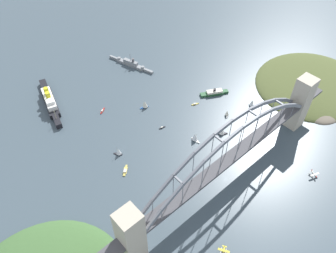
# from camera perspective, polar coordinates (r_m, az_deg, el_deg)

# --- Properties ---
(ground_plane) EXTENTS (1400.00, 1400.00, 0.00)m
(ground_plane) POSITION_cam_1_polar(r_m,az_deg,el_deg) (311.93, 9.78, -8.78)
(ground_plane) COLOR #3D4C56
(harbor_arch_bridge) EXTENTS (274.48, 15.43, 72.61)m
(harbor_arch_bridge) POSITION_cam_1_polar(r_m,az_deg,el_deg) (287.04, 10.56, -5.12)
(harbor_arch_bridge) COLOR #BCB29E
(harbor_arch_bridge) RESTS_ON ground
(headland_east_shore) EXTENTS (137.30, 125.94, 16.73)m
(headland_east_shore) POSITION_cam_1_polar(r_m,az_deg,el_deg) (434.38, 23.21, 6.40)
(headland_east_shore) COLOR #4C562D
(headland_east_shore) RESTS_ON ground
(ocean_liner) EXTENTS (28.98, 82.51, 18.63)m
(ocean_liner) POSITION_cam_1_polar(r_m,az_deg,el_deg) (393.87, -19.50, 4.18)
(ocean_liner) COLOR black
(ocean_liner) RESTS_ON ground
(naval_cruiser) EXTENTS (21.57, 65.06, 17.16)m
(naval_cruiser) POSITION_cam_1_polar(r_m,az_deg,el_deg) (432.79, -6.31, 10.58)
(naval_cruiser) COLOR gray
(naval_cruiser) RESTS_ON ground
(harbor_ferry_steamer) EXTENTS (31.66, 20.74, 7.71)m
(harbor_ferry_steamer) POSITION_cam_1_polar(r_m,az_deg,el_deg) (390.02, 7.86, 5.74)
(harbor_ferry_steamer) COLOR #23512D
(harbor_ferry_steamer) RESTS_ON ground
(seaplane_taxiing_near_bridge) EXTENTS (7.50, 8.63, 5.23)m
(seaplane_taxiing_near_bridge) POSITION_cam_1_polar(r_m,az_deg,el_deg) (275.38, 9.46, -20.09)
(seaplane_taxiing_near_bridge) COLOR #B7B7B2
(seaplane_taxiing_near_bridge) RESTS_ON ground
(seaplane_second_in_formation) EXTENTS (9.24, 8.17, 5.01)m
(seaplane_second_in_formation) POSITION_cam_1_polar(r_m,az_deg,el_deg) (335.19, 23.56, -7.51)
(seaplane_second_in_formation) COLOR #B7B7B2
(seaplane_second_in_formation) RESTS_ON ground
(small_boat_0) EXTENTS (8.92, 6.24, 2.20)m
(small_boat_0) POSITION_cam_1_polar(r_m,az_deg,el_deg) (372.82, -11.10, 2.64)
(small_boat_0) COLOR #B2231E
(small_boat_0) RESTS_ON ground
(small_boat_1) EXTENTS (4.95, 8.68, 9.95)m
(small_boat_1) POSITION_cam_1_polar(r_m,az_deg,el_deg) (381.15, 14.11, 3.93)
(small_boat_1) COLOR silver
(small_boat_1) RESTS_ON ground
(small_boat_2) EXTENTS (7.07, 8.02, 10.09)m
(small_boat_2) POSITION_cam_1_polar(r_m,az_deg,el_deg) (324.82, -8.42, -4.19)
(small_boat_2) COLOR black
(small_boat_2) RESTS_ON ground
(small_boat_3) EXTENTS (5.96, 10.42, 10.76)m
(small_boat_3) POSITION_cam_1_polar(r_m,az_deg,el_deg) (334.29, 4.61, -1.76)
(small_boat_3) COLOR silver
(small_boat_3) RESTS_ON ground
(small_boat_4) EXTENTS (10.73, 9.99, 2.02)m
(small_boat_4) POSITION_cam_1_polar(r_m,az_deg,el_deg) (314.55, -7.30, -7.46)
(small_boat_4) COLOR gold
(small_boat_4) RESTS_ON ground
(small_boat_5) EXTENTS (8.69, 4.11, 1.75)m
(small_boat_5) POSITION_cam_1_polar(r_m,az_deg,el_deg) (375.39, 4.61, 3.84)
(small_boat_5) COLOR gold
(small_boat_5) RESTS_ON ground
(small_boat_6) EXTENTS (9.26, 8.01, 9.06)m
(small_boat_6) POSITION_cam_1_polar(r_m,az_deg,el_deg) (343.82, 9.19, -0.80)
(small_boat_6) COLOR black
(small_boat_6) RESTS_ON ground
(small_boat_7) EXTENTS (7.33, 2.40, 1.88)m
(small_boat_7) POSITION_cam_1_polar(r_m,az_deg,el_deg) (347.99, -1.02, -0.18)
(small_boat_7) COLOR black
(small_boat_7) RESTS_ON ground
(small_boat_8) EXTENTS (6.46, 6.41, 7.63)m
(small_boat_8) POSITION_cam_1_polar(r_m,az_deg,el_deg) (364.64, 10.03, 2.27)
(small_boat_8) COLOR silver
(small_boat_8) RESTS_ON ground
(small_boat_9) EXTENTS (9.84, 6.84, 10.55)m
(small_boat_9) POSITION_cam_1_polar(r_m,az_deg,el_deg) (368.54, -3.94, 3.82)
(small_boat_9) COLOR #234C8C
(small_boat_9) RESTS_ON ground
(channel_marker_buoy) EXTENTS (2.20, 2.20, 2.75)m
(channel_marker_buoy) POSITION_cam_1_polar(r_m,az_deg,el_deg) (336.42, 11.51, -3.39)
(channel_marker_buoy) COLOR red
(channel_marker_buoy) RESTS_ON ground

